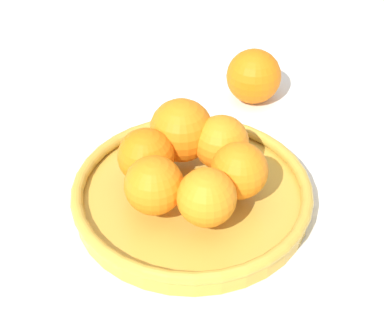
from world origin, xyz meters
name	(u,v)px	position (x,y,z in m)	size (l,w,h in m)	color
ground_plane	(192,205)	(0.00, 0.00, 0.00)	(4.00, 4.00, 0.00)	silver
fruit_bowl	(192,195)	(0.00, 0.00, 0.02)	(0.30, 0.30, 0.03)	gold
orange_pile	(190,160)	(0.00, 0.00, 0.07)	(0.18, 0.18, 0.08)	orange
stray_orange	(254,76)	(0.05, -0.25, 0.04)	(0.08, 0.08, 0.08)	orange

